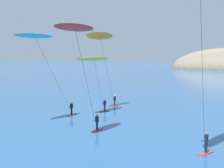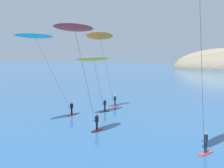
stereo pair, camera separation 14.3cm
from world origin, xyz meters
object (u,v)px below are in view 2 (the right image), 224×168
object	(u,v)px
kitesurfer_cyan	(38,43)
kitesurfer_red	(77,37)
kitesurfer_orange	(101,41)
kitesurfer_yellow	(95,62)

from	to	relation	value
kitesurfer_cyan	kitesurfer_red	bearing A→B (deg)	-22.87
kitesurfer_orange	kitesurfer_yellow	size ratio (longest dim) A/B	1.46
kitesurfer_yellow	kitesurfer_red	world-z (taller)	kitesurfer_red
kitesurfer_yellow	kitesurfer_red	bearing A→B (deg)	-67.62
kitesurfer_orange	kitesurfer_yellow	world-z (taller)	kitesurfer_orange
kitesurfer_orange	kitesurfer_red	size ratio (longest dim) A/B	1.05
kitesurfer_red	kitesurfer_cyan	bearing A→B (deg)	157.13
kitesurfer_orange	kitesurfer_yellow	distance (m)	4.51
kitesurfer_red	kitesurfer_cyan	size ratio (longest dim) A/B	1.04
kitesurfer_orange	kitesurfer_red	distance (m)	14.20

